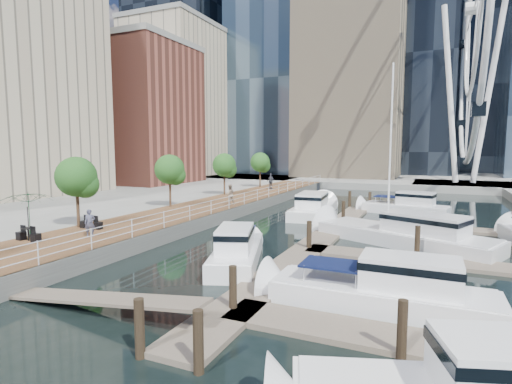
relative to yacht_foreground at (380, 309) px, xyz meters
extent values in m
plane|color=black|center=(-8.01, -0.57, 0.00)|extent=(520.00, 520.00, 0.00)
cube|color=brown|center=(-17.01, 14.43, 0.50)|extent=(6.00, 60.00, 1.00)
cube|color=#595954|center=(-14.01, 14.43, 0.50)|extent=(0.25, 60.00, 1.00)
cube|color=gray|center=(-44.01, 14.43, 0.50)|extent=(48.00, 90.00, 1.00)
cube|color=gray|center=(-8.01, 101.43, 0.50)|extent=(200.00, 114.00, 1.00)
cube|color=gray|center=(5.99, 51.43, 0.50)|extent=(14.00, 12.00, 1.00)
cube|color=#6D6051|center=(-5.01, 9.43, 0.10)|extent=(2.00, 32.00, 0.20)
cube|color=#6D6051|center=(0.99, -2.57, 0.10)|extent=(12.00, 2.00, 0.20)
cube|color=#6D6051|center=(0.99, 7.43, 0.10)|extent=(12.00, 2.00, 0.20)
cube|color=#6D6051|center=(0.99, 17.43, 0.10)|extent=(12.00, 2.00, 0.20)
cube|color=#BCAD8E|center=(-42.01, 15.43, 14.00)|extent=(14.00, 16.00, 26.00)
cube|color=brown|center=(-38.01, 33.43, 11.00)|extent=(12.00, 14.00, 20.00)
cube|color=#BCAD8E|center=(-44.01, 49.43, 15.00)|extent=(14.00, 16.00, 28.00)
cylinder|color=white|center=(3.49, 51.43, 14.00)|extent=(0.80, 0.80, 26.00)
cylinder|color=white|center=(8.49, 51.43, 14.00)|extent=(0.80, 0.80, 26.00)
torus|color=white|center=(5.99, 51.43, 26.00)|extent=(0.70, 44.70, 44.70)
cylinder|color=#3F2B1C|center=(-19.41, 3.43, 2.20)|extent=(0.20, 0.20, 2.40)
sphere|color=#265B1E|center=(-19.41, 3.43, 4.30)|extent=(2.60, 2.60, 2.60)
cylinder|color=#3F2B1C|center=(-19.41, 13.43, 2.20)|extent=(0.20, 0.20, 2.40)
sphere|color=#265B1E|center=(-19.41, 13.43, 4.30)|extent=(2.60, 2.60, 2.60)
cylinder|color=#3F2B1C|center=(-19.41, 23.43, 2.20)|extent=(0.20, 0.20, 2.40)
sphere|color=#265B1E|center=(-19.41, 23.43, 4.30)|extent=(2.60, 2.60, 2.60)
cylinder|color=#3F2B1C|center=(-19.41, 33.43, 2.20)|extent=(0.20, 0.20, 2.40)
sphere|color=#265B1E|center=(-19.41, 33.43, 4.30)|extent=(2.60, 2.60, 2.60)
imported|color=#46475D|center=(-16.50, 1.62, 1.80)|extent=(0.69, 0.69, 1.61)
imported|color=gray|center=(-15.10, 16.47, 1.95)|extent=(1.15, 1.16, 1.89)
imported|color=#343741|center=(-17.05, 31.42, 1.99)|extent=(1.25, 0.85, 1.97)
imported|color=#0D3219|center=(-19.51, -0.02, 2.34)|extent=(3.84, 3.87, 2.68)
camera|label=1|loc=(1.58, -15.35, 6.12)|focal=28.00mm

